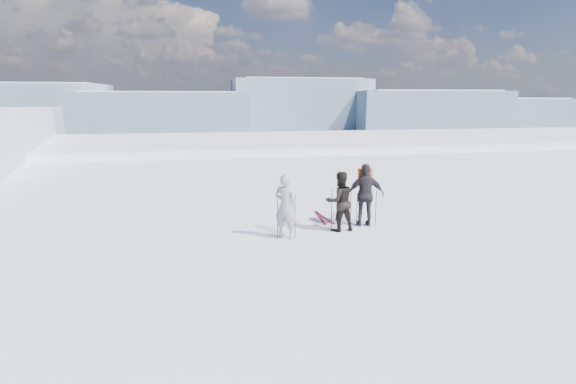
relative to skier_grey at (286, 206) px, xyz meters
name	(u,v)px	position (x,y,z in m)	size (l,w,h in m)	color
lake_basin	(247,217)	(1.39, 26.55, -7.46)	(820.00, 820.00, 71.62)	white
far_mountain_range	(234,108)	(30.99, 451.33, -8.16)	(770.00, 110.00, 53.00)	slate
skier_grey	(286,206)	(0.00, 0.00, 0.00)	(0.70, 0.46, 1.93)	#91989E
skier_dark	(340,201)	(1.77, 0.42, -0.03)	(0.90, 0.70, 1.86)	black
skier_pack	(366,195)	(2.74, 0.77, 0.05)	(1.18, 0.49, 2.02)	black
backpack	(366,154)	(2.78, 1.02, 1.34)	(0.43, 0.24, 0.57)	#DD4D14
ski_poles	(332,213)	(1.48, 0.30, -0.35)	(3.34, 0.79, 1.36)	black
skis_loose	(322,218)	(1.64, 1.93, -0.95)	(0.39, 1.70, 0.03)	black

